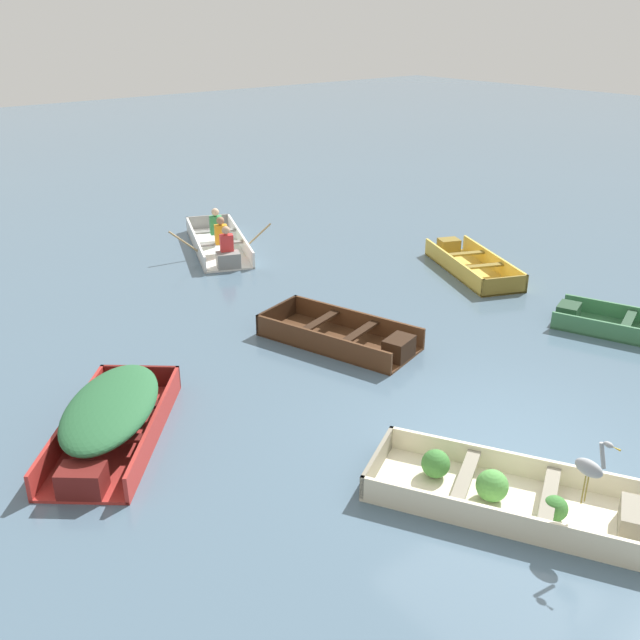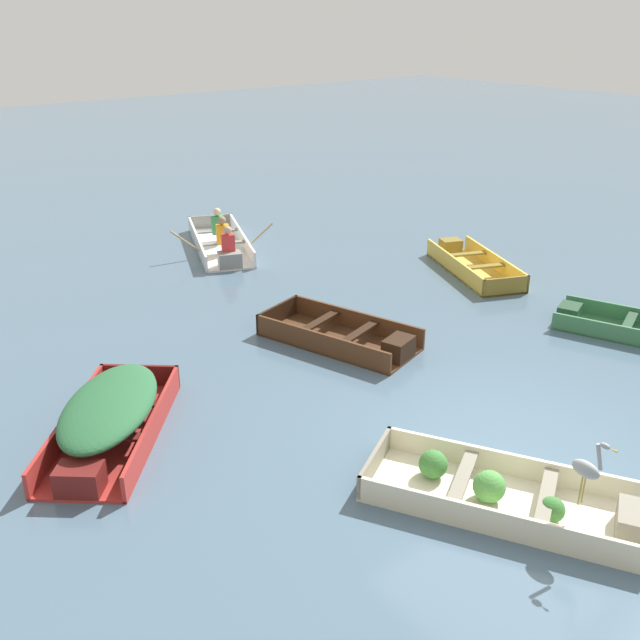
{
  "view_description": "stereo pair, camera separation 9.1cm",
  "coord_description": "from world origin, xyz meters",
  "px_view_note": "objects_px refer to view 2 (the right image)",
  "views": [
    {
      "loc": [
        -6.87,
        -4.6,
        5.24
      ],
      "look_at": [
        0.15,
        4.06,
        0.35
      ],
      "focal_mm": 40.0,
      "sensor_mm": 36.0,
      "label": 1
    },
    {
      "loc": [
        -6.8,
        -4.65,
        5.24
      ],
      "look_at": [
        0.15,
        4.06,
        0.35
      ],
      "focal_mm": 40.0,
      "sensor_mm": 36.0,
      "label": 2
    }
  ],
  "objects_px": {
    "skiff_dark_varnish_near_moored": "(345,337)",
    "skiff_red_mid_moored": "(109,413)",
    "rowboat_white_with_crew": "(221,243)",
    "heron_on_dinghy": "(587,468)",
    "dinghy_cream_foreground": "(506,495)",
    "skiff_yellow_outer_moored": "(471,265)"
  },
  "relations": [
    {
      "from": "skiff_dark_varnish_near_moored",
      "to": "skiff_red_mid_moored",
      "type": "relative_size",
      "value": 1.01
    },
    {
      "from": "skiff_dark_varnish_near_moored",
      "to": "rowboat_white_with_crew",
      "type": "bearing_deg",
      "value": 79.85
    },
    {
      "from": "rowboat_white_with_crew",
      "to": "skiff_red_mid_moored",
      "type": "bearing_deg",
      "value": -131.77
    },
    {
      "from": "heron_on_dinghy",
      "to": "dinghy_cream_foreground",
      "type": "bearing_deg",
      "value": 102.31
    },
    {
      "from": "skiff_dark_varnish_near_moored",
      "to": "skiff_yellow_outer_moored",
      "type": "bearing_deg",
      "value": 13.87
    },
    {
      "from": "skiff_red_mid_moored",
      "to": "skiff_yellow_outer_moored",
      "type": "distance_m",
      "value": 8.96
    },
    {
      "from": "skiff_dark_varnish_near_moored",
      "to": "skiff_red_mid_moored",
      "type": "xyz_separation_m",
      "value": [
        -4.29,
        -0.27,
        0.25
      ]
    },
    {
      "from": "skiff_dark_varnish_near_moored",
      "to": "skiff_red_mid_moored",
      "type": "height_order",
      "value": "skiff_red_mid_moored"
    },
    {
      "from": "dinghy_cream_foreground",
      "to": "heron_on_dinghy",
      "type": "distance_m",
      "value": 1.11
    },
    {
      "from": "dinghy_cream_foreground",
      "to": "skiff_red_mid_moored",
      "type": "height_order",
      "value": "skiff_red_mid_moored"
    },
    {
      "from": "skiff_red_mid_moored",
      "to": "heron_on_dinghy",
      "type": "relative_size",
      "value": 3.41
    },
    {
      "from": "skiff_yellow_outer_moored",
      "to": "heron_on_dinghy",
      "type": "xyz_separation_m",
      "value": [
        -5.72,
        -6.33,
        0.75
      ]
    },
    {
      "from": "dinghy_cream_foreground",
      "to": "skiff_red_mid_moored",
      "type": "relative_size",
      "value": 1.16
    },
    {
      "from": "dinghy_cream_foreground",
      "to": "heron_on_dinghy",
      "type": "relative_size",
      "value": 3.95
    },
    {
      "from": "skiff_dark_varnish_near_moored",
      "to": "rowboat_white_with_crew",
      "type": "distance_m",
      "value": 5.76
    },
    {
      "from": "skiff_red_mid_moored",
      "to": "heron_on_dinghy",
      "type": "xyz_separation_m",
      "value": [
        3.13,
        -4.93,
        0.49
      ]
    },
    {
      "from": "dinghy_cream_foreground",
      "to": "rowboat_white_with_crew",
      "type": "bearing_deg",
      "value": 76.84
    },
    {
      "from": "skiff_red_mid_moored",
      "to": "skiff_dark_varnish_near_moored",
      "type": "bearing_deg",
      "value": 3.63
    },
    {
      "from": "skiff_dark_varnish_near_moored",
      "to": "dinghy_cream_foreground",
      "type": "bearing_deg",
      "value": -106.93
    },
    {
      "from": "dinghy_cream_foreground",
      "to": "rowboat_white_with_crew",
      "type": "height_order",
      "value": "rowboat_white_with_crew"
    },
    {
      "from": "skiff_yellow_outer_moored",
      "to": "heron_on_dinghy",
      "type": "distance_m",
      "value": 8.56
    },
    {
      "from": "dinghy_cream_foreground",
      "to": "skiff_red_mid_moored",
      "type": "bearing_deg",
      "value": 125.61
    }
  ]
}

